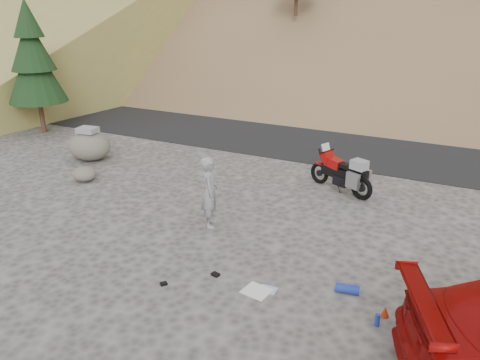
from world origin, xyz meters
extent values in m
plane|color=#454340|center=(0.00, 0.00, 0.00)|extent=(140.00, 140.00, 0.00)
cube|color=black|center=(0.00, 9.00, 0.00)|extent=(120.00, 7.00, 0.05)
cube|color=#999045|center=(-30.00, 20.00, 2.00)|extent=(45.29, 46.00, 24.26)
cylinder|color=#3A2115|center=(-4.00, 14.00, 4.90)|extent=(0.17, 0.17, 1.40)
cylinder|color=#3A2115|center=(-18.00, 16.00, 3.57)|extent=(0.15, 0.15, 1.26)
cylinder|color=#3A2115|center=(-11.00, 4.50, 0.77)|extent=(0.18, 0.18, 1.54)
cone|color=black|center=(-11.00, 4.50, 2.47)|extent=(2.20, 2.20, 2.47)
cone|color=black|center=(-11.00, 4.50, 3.41)|extent=(1.65, 1.65, 1.93)
cone|color=black|center=(-11.00, 4.50, 4.35)|extent=(1.10, 1.10, 1.39)
torus|color=black|center=(0.52, 4.03, 0.31)|extent=(0.62, 0.36, 0.63)
cylinder|color=black|center=(0.52, 4.03, 0.31)|extent=(0.20, 0.13, 0.19)
torus|color=black|center=(1.87, 3.43, 0.31)|extent=(0.66, 0.40, 0.67)
cylinder|color=black|center=(1.87, 3.43, 0.31)|extent=(0.22, 0.16, 0.21)
cylinder|color=black|center=(0.59, 4.00, 0.67)|extent=(0.35, 0.20, 0.77)
cylinder|color=black|center=(0.71, 3.95, 1.03)|extent=(0.28, 0.56, 0.04)
cube|color=black|center=(1.17, 3.74, 0.52)|extent=(1.14, 0.68, 0.29)
cube|color=black|center=(1.26, 3.70, 0.33)|extent=(0.51, 0.44, 0.27)
cube|color=#980908|center=(0.97, 3.83, 0.76)|extent=(0.57, 0.47, 0.30)
cube|color=#980908|center=(0.74, 3.93, 0.88)|extent=(0.40, 0.41, 0.34)
cube|color=silver|center=(0.68, 3.96, 1.12)|extent=(0.22, 0.31, 0.24)
cube|color=black|center=(1.39, 3.64, 0.78)|extent=(0.56, 0.41, 0.11)
cube|color=black|center=(1.72, 3.49, 0.74)|extent=(0.37, 0.29, 0.10)
cube|color=#ABABB0|center=(1.65, 3.25, 0.55)|extent=(0.39, 0.26, 0.43)
cube|color=#ABABB0|center=(1.86, 3.70, 0.55)|extent=(0.39, 0.26, 0.43)
cube|color=gray|center=(1.74, 3.48, 0.93)|extent=(0.50, 0.46, 0.25)
cube|color=#980908|center=(0.52, 4.03, 0.60)|extent=(0.31, 0.22, 0.04)
cylinder|color=black|center=(1.23, 3.52, 0.17)|extent=(0.10, 0.19, 0.35)
cylinder|color=#ABABB0|center=(1.64, 3.38, 0.38)|extent=(0.43, 0.26, 0.12)
imported|color=gray|center=(-0.97, 0.31, 0.00)|extent=(0.65, 0.74, 1.70)
ellipsoid|color=#5F5952|center=(-6.92, 2.73, 0.46)|extent=(1.52, 1.32, 0.93)
cube|color=gray|center=(-6.92, 2.73, 1.02)|extent=(0.71, 0.58, 0.18)
ellipsoid|color=#5F5952|center=(-5.72, 1.18, 0.21)|extent=(0.91, 0.88, 0.43)
cube|color=white|center=(1.11, -1.65, 0.01)|extent=(0.54, 0.50, 0.02)
cylinder|color=#1A309C|center=(2.61, -0.97, 0.09)|extent=(0.45, 0.24, 0.17)
cylinder|color=#1A309C|center=(3.28, -1.65, 0.11)|extent=(0.10, 0.10, 0.22)
cone|color=#AE270B|center=(3.35, -1.35, 0.10)|extent=(0.19, 0.19, 0.19)
cube|color=black|center=(0.18, -1.52, 0.02)|extent=(0.18, 0.15, 0.05)
cube|color=black|center=(-0.54, -2.23, 0.02)|extent=(0.16, 0.16, 0.04)
cube|color=#92B6E2|center=(1.27, -1.51, 0.01)|extent=(0.33, 0.25, 0.01)
camera|label=1|loc=(4.04, -8.28, 5.03)|focal=35.00mm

